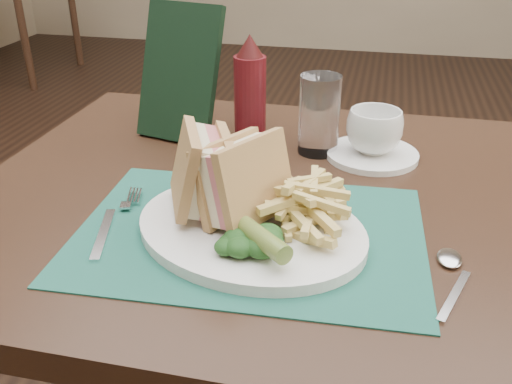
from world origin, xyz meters
TOP-DOWN VIEW (x-y plane):
  - floor at (0.00, 0.00)m, footprint 7.00×7.00m
  - wall_back at (0.00, 3.50)m, footprint 6.00×0.00m
  - table_main at (0.00, -0.50)m, footprint 0.90×0.75m
  - placemat at (-0.01, -0.63)m, footprint 0.45×0.33m
  - plate at (-0.01, -0.63)m, footprint 0.36×0.33m
  - sandwich_half_a at (-0.10, -0.61)m, footprint 0.12×0.13m
  - sandwich_half_b at (-0.04, -0.61)m, footprint 0.12×0.14m
  - kale_garnish at (-0.01, -0.69)m, footprint 0.11×0.08m
  - pickle_spear at (0.01, -0.68)m, footprint 0.10×0.10m
  - fries_pile at (0.05, -0.61)m, footprint 0.18×0.20m
  - fork at (-0.19, -0.64)m, footprint 0.08×0.17m
  - spoon at (0.23, -0.68)m, footprint 0.08×0.15m
  - saucer at (0.13, -0.35)m, footprint 0.20×0.20m
  - coffee_cup at (0.13, -0.35)m, footprint 0.13×0.13m
  - drinking_glass at (0.04, -0.35)m, footprint 0.08×0.08m
  - ketchup_bottle at (-0.08, -0.33)m, footprint 0.06×0.06m
  - check_presenter at (-0.21, -0.32)m, footprint 0.16×0.12m

SIDE VIEW (x-z plane):
  - floor at x=0.00m, z-range 0.00..0.00m
  - wall_back at x=0.00m, z-range -3.00..3.00m
  - table_main at x=0.00m, z-range 0.00..0.75m
  - placemat at x=-0.01m, z-range 0.75..0.75m
  - spoon at x=0.23m, z-range 0.75..0.76m
  - saucer at x=0.13m, z-range 0.75..0.76m
  - fork at x=-0.19m, z-range 0.75..0.76m
  - plate at x=-0.01m, z-range 0.75..0.77m
  - kale_garnish at x=-0.01m, z-range 0.77..0.79m
  - pickle_spear at x=0.01m, z-range 0.78..0.80m
  - coffee_cup at x=0.13m, z-range 0.76..0.83m
  - fries_pile at x=0.05m, z-range 0.77..0.83m
  - drinking_glass at x=0.04m, z-range 0.75..0.88m
  - sandwich_half_a at x=-0.10m, z-range 0.77..0.88m
  - sandwich_half_b at x=-0.04m, z-range 0.77..0.88m
  - ketchup_bottle at x=-0.08m, z-range 0.75..0.94m
  - check_presenter at x=-0.21m, z-range 0.75..0.98m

